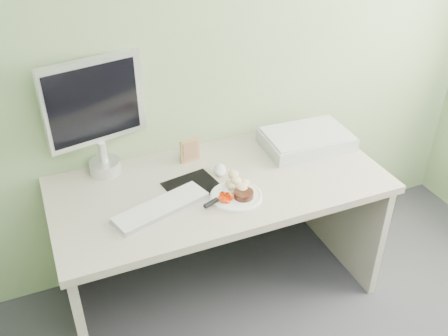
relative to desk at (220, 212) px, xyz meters
name	(u,v)px	position (x,y,z in m)	size (l,w,h in m)	color
wall_back	(189,32)	(0.00, 0.38, 0.80)	(3.50, 3.50, 0.00)	#8DA171
desk	(220,212)	(0.00, 0.00, 0.00)	(1.60, 0.75, 0.73)	#B3A596
plate	(236,196)	(0.02, -0.14, 0.19)	(0.24, 0.24, 0.01)	white
steak	(244,194)	(0.05, -0.17, 0.21)	(0.09, 0.09, 0.03)	black
potato_pile	(236,182)	(0.05, -0.08, 0.22)	(0.11, 0.08, 0.06)	tan
carrot_heap	(226,196)	(-0.03, -0.16, 0.22)	(0.06, 0.05, 0.04)	#EC3104
steak_knife	(216,200)	(-0.08, -0.16, 0.21)	(0.19, 0.09, 0.01)	silver
mousepad	(192,186)	(-0.14, 0.01, 0.18)	(0.24, 0.21, 0.00)	black
keyboard	(161,207)	(-0.32, -0.10, 0.20)	(0.44, 0.13, 0.02)	white
computer_mouse	(220,170)	(0.03, 0.07, 0.20)	(0.06, 0.10, 0.04)	white
photo_frame	(190,150)	(-0.07, 0.23, 0.25)	(0.11, 0.01, 0.13)	#9D8249
eyedrop_bottle	(198,148)	(0.00, 0.29, 0.21)	(0.02, 0.02, 0.06)	white
scanner	(306,140)	(0.55, 0.14, 0.22)	(0.46, 0.30, 0.07)	#A6A7AD
monitor	(96,111)	(-0.49, 0.32, 0.51)	(0.48, 0.17, 0.58)	silver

